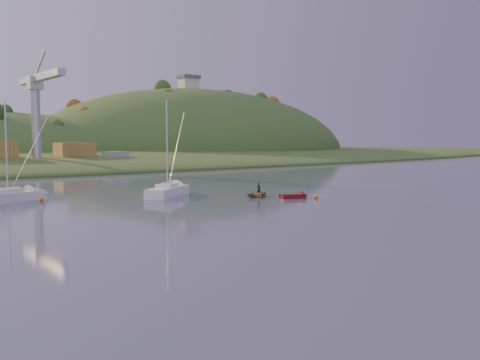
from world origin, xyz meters
TOP-DOWN VIEW (x-y plane):
  - hill_right at (95.00, 195.00)m, footprint 150.00×130.00m
  - hilltop_house at (95.00, 195.00)m, footprint 9.00×7.00m
  - wharf at (5.00, 122.00)m, footprint 42.00×16.00m
  - shed_east at (13.00, 124.00)m, footprint 9.00×7.00m
  - dock_crane at (2.00, 118.39)m, footprint 3.20×28.00m
  - sailboat_near at (-5.01, 46.61)m, footprint 8.68×7.51m
  - sailboat_far at (-22.96, 52.61)m, footprint 8.93×5.24m
  - canoe at (3.98, 39.01)m, footprint 3.91×3.15m
  - paddler at (3.98, 39.01)m, footprint 0.48×0.63m
  - red_tender at (6.87, 34.83)m, footprint 3.93×2.35m
  - work_vessel at (21.72, 118.00)m, footprint 17.01×11.30m
  - buoy_1 at (8.06, 32.79)m, footprint 0.50×0.50m
  - buoy_3 at (-19.54, 51.30)m, footprint 0.50×0.50m

SIDE VIEW (x-z plane):
  - hill_right at x=95.00m, z-range -30.00..30.00m
  - buoy_1 at x=8.06m, z-range 0.00..0.50m
  - buoy_3 at x=-19.54m, z-range 0.00..0.50m
  - red_tender at x=6.87m, z-range -0.37..0.90m
  - canoe at x=3.98m, z-range 0.00..0.72m
  - sailboat_far at x=-22.96m, z-range -5.18..6.71m
  - paddler at x=3.98m, z-range 0.00..1.54m
  - sailboat_near at x=-5.01m, z-range -5.38..6.95m
  - wharf at x=5.00m, z-range 0.00..2.40m
  - work_vessel at x=21.72m, z-range -0.59..3.53m
  - shed_east at x=13.00m, z-range 2.40..6.40m
  - dock_crane at x=2.00m, z-range 7.02..27.32m
  - hilltop_house at x=95.00m, z-range 30.18..36.63m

